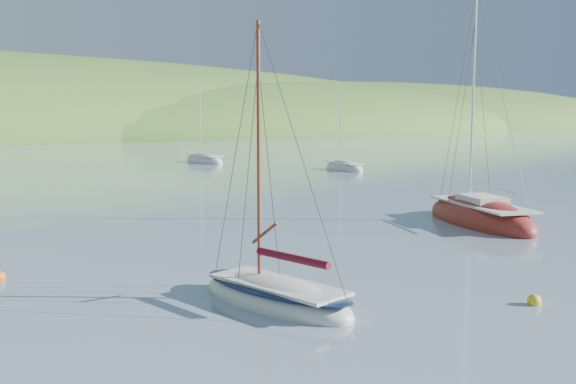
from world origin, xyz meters
TOP-DOWN VIEW (x-y plane):
  - ground at (0.00, 0.00)m, footprint 700.00×700.00m
  - daysailer_white at (-4.01, 2.94)m, footprint 3.22×6.28m
  - sloop_red at (13.10, 8.80)m, footprint 6.25×9.71m
  - distant_sloop_b at (21.61, 56.35)m, footprint 2.73×7.67m
  - distant_sloop_d at (28.73, 38.58)m, footprint 3.53×6.94m
  - mooring_buoys at (-1.21, 5.21)m, footprint 24.84×12.94m

SIDE VIEW (x-z plane):
  - ground at x=0.00m, z-range 0.00..0.00m
  - mooring_buoys at x=-1.21m, z-range -0.11..0.35m
  - distant_sloop_d at x=28.73m, z-range -4.56..4.90m
  - distant_sloop_b at x=21.61m, z-range -5.28..5.65m
  - daysailer_white at x=-4.01m, z-range -4.39..4.81m
  - sloop_red at x=13.10m, z-range -6.56..7.04m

